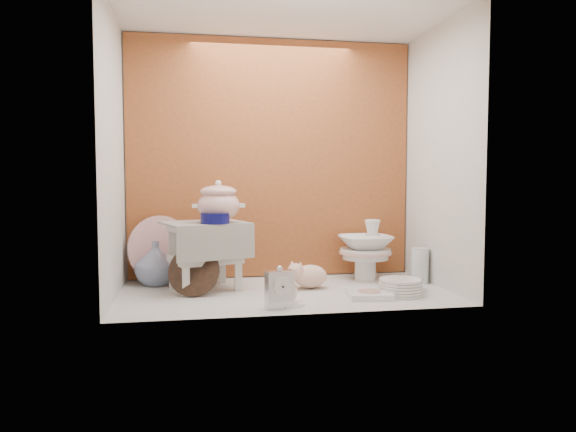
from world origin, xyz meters
name	(u,v)px	position (x,y,z in m)	size (l,w,h in m)	color
ground	(285,292)	(0.00, 0.00, 0.00)	(1.80, 1.80, 0.00)	silver
niche_shell	(280,125)	(0.00, 0.18, 0.93)	(1.86, 1.03, 1.53)	#A44F29
step_stool	(205,256)	(-0.43, 0.16, 0.19)	(0.44, 0.38, 0.38)	silver
soup_tureen	(218,201)	(-0.36, 0.11, 0.50)	(0.28, 0.28, 0.24)	white
cobalt_bowl	(215,218)	(-0.38, 0.05, 0.41)	(0.16, 0.16, 0.06)	#0A0A4C
floral_platter	(161,249)	(-0.69, 0.41, 0.20)	(0.41, 0.09, 0.40)	silver
blue_white_vase	(156,263)	(-0.71, 0.33, 0.13)	(0.25, 0.25, 0.26)	silver
lacquer_tray	(194,271)	(-0.50, 0.00, 0.13)	(0.28, 0.12, 0.26)	black
mantel_clock	(280,288)	(-0.09, -0.37, 0.10)	(0.14, 0.05, 0.20)	silver
plush_pig	(310,276)	(0.16, 0.07, 0.07)	(0.25, 0.17, 0.15)	beige
teacup_saucer	(286,303)	(-0.05, -0.30, 0.01)	(0.18, 0.18, 0.01)	white
gold_rim_teacup	(286,293)	(-0.05, -0.30, 0.06)	(0.11, 0.11, 0.09)	white
lattice_dish	(369,294)	(0.41, -0.21, 0.02)	(0.22, 0.22, 0.03)	white
dinner_plate_stack	(400,287)	(0.60, -0.19, 0.04)	(0.24, 0.24, 0.09)	white
crystal_bowl	(405,285)	(0.67, -0.07, 0.03)	(0.20, 0.20, 0.06)	silver
clear_glass_vase	(420,266)	(0.84, 0.11, 0.11)	(0.11, 0.11, 0.21)	silver
porcelain_tower	(365,250)	(0.55, 0.27, 0.19)	(0.33, 0.33, 0.37)	white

